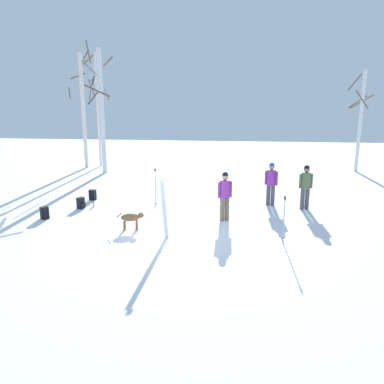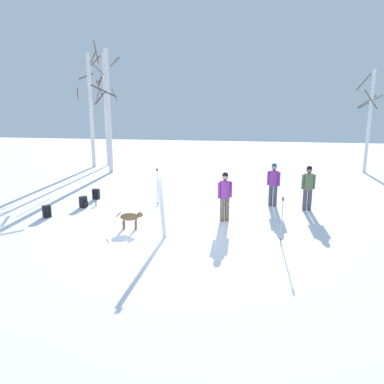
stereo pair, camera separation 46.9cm
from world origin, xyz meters
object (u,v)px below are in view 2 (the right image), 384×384
Objects in this scene: water_bottle_0 at (96,204)px; birch_tree_2 at (108,110)px; dog at (131,217)px; birch_tree_1 at (105,109)px; ski_pair_planted_0 at (162,208)px; backpack_0 at (83,202)px; ski_poles_1 at (157,186)px; ski_poles_0 at (282,219)px; backpack_1 at (96,194)px; person_1 at (225,193)px; backpack_2 at (47,211)px; person_0 at (308,185)px; person_2 at (273,182)px; birch_tree_3 at (369,120)px; birch_tree_0 at (91,107)px; ski_pair_lying_0 at (226,205)px.

water_bottle_0 is 0.03× the size of birch_tree_2.
dog is 3.37m from water_bottle_0.
birch_tree_1 reaches higher than birch_tree_2.
ski_pair_planted_0 is 4.88m from backpack_0.
ski_pair_planted_0 is 1.27× the size of ski_poles_1.
backpack_0 is at bearing -76.87° from birch_tree_2.
ski_poles_0 is 0.20× the size of birch_tree_2.
backpack_1 is at bearing 127.49° from dog.
ski_pair_planted_0 is at bearing -130.25° from person_1.
backpack_2 reaches higher than water_bottle_0.
ski_poles_0 reaches higher than water_bottle_0.
person_0 is 0.25× the size of birch_tree_2.
ski_pair_planted_0 is (1.21, -0.66, 0.56)m from dog.
birch_tree_3 is (5.60, 8.43, 2.08)m from person_2.
water_bottle_0 is at bearing -167.72° from ski_poles_1.
ski_poles_0 is at bearing -45.85° from person_1.
water_bottle_0 is at bearing -66.21° from birch_tree_0.
birch_tree_0 reaches higher than ski_poles_1.
backpack_1 is 7.24m from birch_tree_2.
backpack_1 is 0.08× the size of birch_tree_3.
birch_tree_2 is at bearing 147.83° from person_0.
person_1 is 0.25× the size of birch_tree_2.
birch_tree_2 is (-2.15, 7.24, 3.49)m from water_bottle_0.
ski_poles_1 is (-5.80, -0.21, -0.18)m from person_0.
birch_tree_2 is 1.19× the size of birch_tree_3.
ski_poles_0 is at bearing -28.46° from backpack_1.
backpack_2 is 0.08× the size of birch_tree_3.
person_0 is at bearing 31.59° from person_1.
person_2 is 4.14m from ski_poles_0.
birch_tree_0 is at bearing 113.79° from water_bottle_0.
birch_tree_2 is (-10.34, 6.50, 2.61)m from person_0.
backpack_0 is 10.74m from birch_tree_1.
backpack_2 is (-8.05, -2.88, -0.77)m from person_2.
person_2 is 1.15× the size of ski_poles_1.
person_0 is 14.90m from birch_tree_0.
backpack_2 is at bearing -103.68° from backpack_1.
birch_tree_3 is (12.97, 8.52, 2.85)m from backpack_1.
birch_tree_0 reaches higher than ski_poles_0.
ski_pair_lying_0 is 5.55m from backpack_1.
ski_pair_lying_0 is 12.47m from birch_tree_1.
person_1 reaches higher than ski_pair_lying_0.
dog is at bearing -47.43° from water_bottle_0.
birch_tree_2 is (-7.25, 6.27, 3.58)m from ski_pair_lying_0.
ski_pair_planted_0 reaches higher than person_0.
birch_tree_0 reaches higher than dog.
dog is at bearing -92.27° from ski_poles_1.
ski_pair_lying_0 is at bearing -130.74° from birch_tree_3.
ski_pair_lying_0 is (-3.09, 0.23, -0.97)m from person_0.
birch_tree_2 reaches higher than ski_pair_lying_0.
backpack_0 is (-5.50, -1.24, 0.20)m from ski_pair_lying_0.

